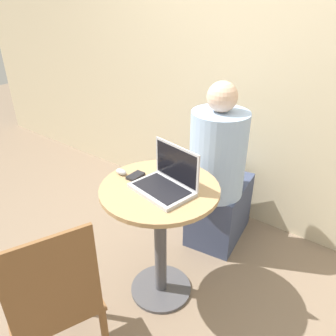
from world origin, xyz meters
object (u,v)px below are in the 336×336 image
object	(u,v)px
chair_empty	(54,302)
person_seated	(219,182)
laptop	(167,181)
cell_phone	(136,176)

from	to	relation	value
chair_empty	person_seated	distance (m)	1.32
laptop	chair_empty	bearing A→B (deg)	-99.77
cell_phone	chair_empty	xyz separation A→B (m)	(0.10, -0.67, -0.32)
laptop	person_seated	bearing A→B (deg)	92.24
cell_phone	chair_empty	distance (m)	0.75
laptop	person_seated	world-z (taller)	person_seated
laptop	cell_phone	distance (m)	0.22
cell_phone	chair_empty	world-z (taller)	chair_empty
laptop	person_seated	distance (m)	0.71
chair_empty	laptop	bearing A→B (deg)	80.23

